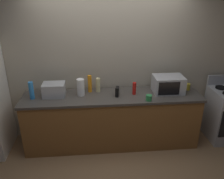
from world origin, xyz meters
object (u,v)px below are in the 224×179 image
at_px(toaster_oven, 54,90).
at_px(paper_towel_roll, 81,87).
at_px(bottle_hand_soap, 98,85).
at_px(mug_yellow, 188,87).
at_px(bottle_dish_soap, 90,84).
at_px(bottle_spray_cleaner, 31,91).
at_px(mug_green, 149,98).
at_px(bottle_hot_sauce, 134,88).
at_px(microwave, 168,84).
at_px(cordless_phone, 117,92).

relative_size(toaster_oven, paper_towel_roll, 1.26).
relative_size(bottle_hand_soap, mug_yellow, 2.13).
bearing_deg(bottle_dish_soap, bottle_spray_cleaner, -167.93).
xyz_separation_m(bottle_hand_soap, mug_green, (0.75, -0.40, -0.07)).
relative_size(bottle_dish_soap, bottle_hand_soap, 1.22).
xyz_separation_m(bottle_dish_soap, mug_green, (0.88, -0.41, -0.10)).
xyz_separation_m(toaster_oven, bottle_hot_sauce, (1.26, -0.05, -0.01)).
bearing_deg(mug_green, toaster_oven, 168.48).
relative_size(bottle_hot_sauce, bottle_spray_cleaner, 0.73).
height_order(toaster_oven, bottle_hot_sauce, toaster_oven).
bearing_deg(mug_green, bottle_spray_cleaner, 172.96).
height_order(microwave, mug_green, microwave).
relative_size(microwave, paper_towel_roll, 1.78).
xyz_separation_m(cordless_phone, bottle_hand_soap, (-0.29, 0.20, 0.04)).
xyz_separation_m(microwave, bottle_dish_soap, (-1.26, 0.12, 0.01)).
distance_m(paper_towel_roll, bottle_dish_soap, 0.19).
relative_size(paper_towel_roll, mug_green, 2.97).
distance_m(microwave, bottle_spray_cleaner, 2.15).
relative_size(microwave, bottle_dish_soap, 1.69).
relative_size(bottle_dish_soap, mug_yellow, 2.61).
height_order(bottle_hand_soap, mug_yellow, bottle_hand_soap).
height_order(cordless_phone, bottle_hot_sauce, bottle_hot_sauce).
bearing_deg(toaster_oven, bottle_dish_soap, 11.39).
height_order(paper_towel_roll, bottle_spray_cleaner, bottle_spray_cleaner).
distance_m(microwave, mug_green, 0.48).
bearing_deg(bottle_hot_sauce, microwave, 3.53).
bearing_deg(paper_towel_roll, bottle_hand_soap, 23.31).
height_order(bottle_hot_sauce, bottle_hand_soap, bottle_hand_soap).
height_order(bottle_dish_soap, bottle_spray_cleaner, bottle_dish_soap).
distance_m(mug_green, mug_yellow, 0.82).
height_order(bottle_hot_sauce, bottle_spray_cleaner, bottle_spray_cleaner).
distance_m(toaster_oven, mug_green, 1.47).
distance_m(paper_towel_roll, mug_green, 1.07).
xyz_separation_m(bottle_hot_sauce, bottle_dish_soap, (-0.70, 0.16, 0.04)).
bearing_deg(cordless_phone, bottle_hand_soap, 159.27).
distance_m(microwave, bottle_hot_sauce, 0.56).
bearing_deg(bottle_spray_cleaner, mug_yellow, 2.91).
xyz_separation_m(bottle_hot_sauce, mug_yellow, (0.92, 0.10, -0.05)).
bearing_deg(microwave, bottle_dish_soap, 174.36).
bearing_deg(microwave, bottle_spray_cleaner, -178.29).
distance_m(toaster_oven, bottle_dish_soap, 0.57).
bearing_deg(paper_towel_roll, toaster_oven, 178.63).
xyz_separation_m(bottle_hot_sauce, bottle_hand_soap, (-0.57, 0.16, 0.02)).
relative_size(bottle_spray_cleaner, mug_green, 3.01).
bearing_deg(paper_towel_roll, bottle_dish_soap, 40.79).
relative_size(bottle_hot_sauce, bottle_dish_soap, 0.70).
relative_size(paper_towel_roll, bottle_hot_sauce, 1.36).
height_order(paper_towel_roll, mug_yellow, paper_towel_roll).
bearing_deg(cordless_phone, mug_yellow, 20.75).
bearing_deg(paper_towel_roll, mug_yellow, 1.99).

